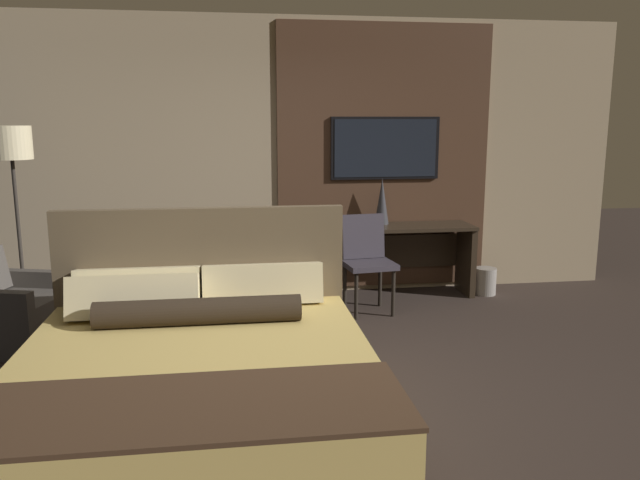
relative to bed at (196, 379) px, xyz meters
name	(u,v)px	position (x,y,z in m)	size (l,w,h in m)	color
ground_plane	(309,398)	(0.70, 0.32, -0.31)	(16.00, 16.00, 0.00)	#332823
wall_back_tv_panel	(291,159)	(0.84, 2.92, 1.09)	(7.20, 0.09, 2.80)	tan
bed	(196,379)	(0.00, 0.00, 0.00)	(2.02, 2.16, 1.18)	#33281E
desk	(388,248)	(1.81, 2.65, 0.18)	(1.71, 0.49, 0.73)	#2D2319
tv	(385,148)	(1.81, 2.84, 1.19)	(1.13, 0.04, 0.64)	black
desk_chair	(366,254)	(1.47, 2.16, 0.24)	(0.50, 0.50, 0.91)	#38333D
armchair_by_window	(12,313)	(-1.54, 1.65, -0.05)	(0.88, 0.91, 0.77)	#47423D
floor_lamp	(12,159)	(-1.59, 2.15, 1.15)	(0.34, 0.34, 1.74)	#282623
vase_tall	(382,201)	(1.76, 2.73, 0.66)	(0.14, 0.14, 0.47)	#333338
book	(358,225)	(1.49, 2.62, 0.44)	(0.24, 0.19, 0.03)	#332D28
waste_bin	(485,281)	(2.82, 2.52, -0.17)	(0.22, 0.22, 0.28)	gray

